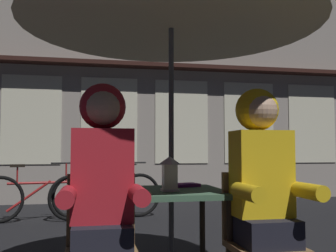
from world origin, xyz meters
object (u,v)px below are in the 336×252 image
Objects in this scene: person_left_hooded at (102,180)px; bicycle_third at (106,195)px; cafe_table at (171,205)px; lantern at (170,173)px; chair_right at (260,235)px; patio_umbrella at (171,2)px; bicycle_second at (38,197)px; book at (185,185)px; chair_left at (101,242)px; person_right_hooded at (263,177)px.

person_left_hooded reaches higher than bicycle_third.
cafe_table is 3.20× the size of lantern.
chair_right is at bearing -77.57° from bicycle_third.
patio_umbrella reaches higher than cafe_table.
bicycle_second reaches higher than book.
chair_left is 0.96m from chair_right.
bicycle_third is at bearing 94.94° from lantern.
patio_umbrella is 1.39× the size of bicycle_third.
book is (0.62, 0.57, 0.26)m from chair_left.
chair_right is 0.52× the size of bicycle_second.
cafe_table is 0.62m from chair_left.
cafe_table is 0.53× the size of person_right_hooded.
bicycle_second is 3.39m from book.
cafe_table is at bearing 37.55° from chair_left.
person_right_hooded is (0.96, -0.06, 0.36)m from chair_left.
lantern reaches higher than cafe_table.
person_left_hooded is (-0.48, -0.43, 0.21)m from cafe_table.
cafe_table is 0.67m from person_left_hooded.
lantern is 0.61m from person_right_hooded.
patio_umbrella is 2.66× the size of chair_left.
patio_umbrella is at bearing 37.55° from chair_left.
patio_umbrella is 10.00× the size of lantern.
lantern reaches higher than book.
cafe_table is at bearing 142.45° from chair_right.
bicycle_second is at bearing 111.66° from cafe_table.
person_right_hooded is (0.00, -0.06, 0.36)m from chair_right.
chair_left is 0.52× the size of bicycle_second.
lantern is 0.17× the size of person_left_hooded.
person_right_hooded is at bearing -3.39° from chair_left.
bicycle_third is at bearing 87.47° from person_left_hooded.
cafe_table is 0.53× the size of person_left_hooded.
book is at bearing 118.11° from person_right_hooded.
patio_umbrella is at bearing 142.45° from chair_right.
person_left_hooded is at bearing -138.43° from patio_umbrella.
patio_umbrella is at bearing -138.74° from book.
bicycle_third is at bearing 0.04° from bicycle_second.
cafe_table is 0.85× the size of chair_left.
lantern is 0.36m from book.
person_right_hooded is (0.51, -0.34, -0.01)m from lantern.
person_right_hooded is at bearing -64.28° from bicycle_second.
cafe_table is 3.70× the size of book.
lantern is 0.17× the size of person_right_hooded.
chair_left is 0.52× the size of bicycle_third.
bicycle_third is at bearing 95.58° from patio_umbrella.
person_right_hooded is at bearing -77.75° from bicycle_third.
chair_right is at bearing 0.00° from chair_left.
chair_right is 1.03m from person_left_hooded.
person_left_hooded is (-0.00, -0.06, 0.36)m from chair_left.
patio_umbrella is 1.37m from person_left_hooded.
chair_left reaches higher than bicycle_third.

